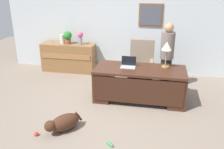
% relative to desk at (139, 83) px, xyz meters
% --- Properties ---
extents(ground_plane, '(12.00, 12.00, 0.00)m').
position_rel_desk_xyz_m(ground_plane, '(-0.56, -0.75, -0.41)').
color(ground_plane, gray).
extents(back_wall, '(7.00, 0.16, 2.70)m').
position_rel_desk_xyz_m(back_wall, '(-0.56, 1.85, 0.94)').
color(back_wall, silver).
rests_on(back_wall, ground_plane).
extents(desk, '(1.97, 0.86, 0.75)m').
position_rel_desk_xyz_m(desk, '(0.00, 0.00, 0.00)').
color(desk, '#422316').
rests_on(desk, ground_plane).
extents(credenza, '(1.55, 0.50, 0.82)m').
position_rel_desk_xyz_m(credenza, '(-2.20, 1.50, -0.00)').
color(credenza, olive).
rests_on(credenza, ground_plane).
extents(armchair, '(0.60, 0.59, 1.15)m').
position_rel_desk_xyz_m(armchair, '(-0.04, 0.90, 0.09)').
color(armchair, gray).
rests_on(armchair, ground_plane).
extents(person_standing, '(0.32, 0.32, 1.63)m').
position_rel_desk_xyz_m(person_standing, '(0.56, 0.77, 0.43)').
color(person_standing, '#262323').
rests_on(person_standing, ground_plane).
extents(dog_lying, '(0.60, 0.64, 0.30)m').
position_rel_desk_xyz_m(dog_lying, '(-1.22, -1.46, -0.26)').
color(dog_lying, '#472819').
rests_on(dog_lying, ground_plane).
extents(laptop, '(0.32, 0.22, 0.22)m').
position_rel_desk_xyz_m(laptop, '(-0.27, 0.10, 0.39)').
color(laptop, '#B2B5BA').
rests_on(laptop, desk).
extents(desk_lamp, '(0.22, 0.22, 0.57)m').
position_rel_desk_xyz_m(desk_lamp, '(0.53, 0.23, 0.78)').
color(desk_lamp, '#9E8447').
rests_on(desk_lamp, desk).
extents(vase_with_flowers, '(0.17, 0.17, 0.37)m').
position_rel_desk_xyz_m(vase_with_flowers, '(-1.82, 1.50, 0.64)').
color(vase_with_flowers, '#92929E').
rests_on(vase_with_flowers, credenza).
extents(vase_empty, '(0.12, 0.12, 0.26)m').
position_rel_desk_xyz_m(vase_empty, '(-2.36, 1.50, 0.54)').
color(vase_empty, silver).
rests_on(vase_empty, credenza).
extents(potted_plant, '(0.24, 0.24, 0.36)m').
position_rel_desk_xyz_m(potted_plant, '(-2.20, 1.50, 0.60)').
color(potted_plant, brown).
rests_on(potted_plant, credenza).
extents(dog_toy_ball, '(0.08, 0.08, 0.08)m').
position_rel_desk_xyz_m(dog_toy_ball, '(-1.63, -1.71, -0.37)').
color(dog_toy_ball, '#E53F33').
rests_on(dog_toy_ball, ground_plane).
extents(dog_toy_bone, '(0.16, 0.16, 0.05)m').
position_rel_desk_xyz_m(dog_toy_bone, '(-0.31, -1.72, -0.39)').
color(dog_toy_bone, green).
rests_on(dog_toy_bone, ground_plane).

